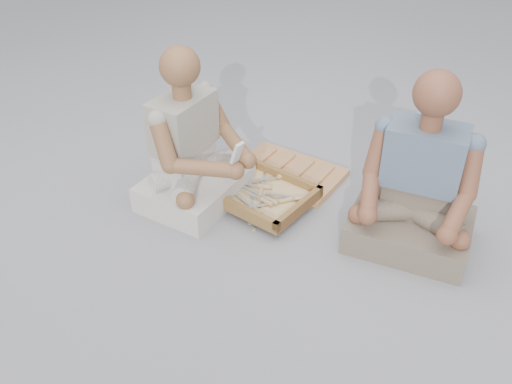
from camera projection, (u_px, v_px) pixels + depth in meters
The scene contains 26 objects.
ground at pixel (240, 258), 2.56m from camera, with size 60.00×60.00×0.00m, color gray.
carved_panel at pixel (289, 172), 3.10m from camera, with size 0.55×0.37×0.04m, color #A56D40.
tool_tray at pixel (261, 194), 2.87m from camera, with size 0.54×0.45×0.06m.
chisel_0 at pixel (254, 208), 2.75m from camera, with size 0.21×0.10×0.02m.
chisel_1 at pixel (269, 199), 2.81m from camera, with size 0.22×0.06×0.02m.
chisel_2 at pixel (280, 176), 2.96m from camera, with size 0.16×0.18×0.02m.
chisel_3 at pixel (261, 190), 2.87m from camera, with size 0.10×0.21×0.02m.
chisel_4 at pixel (254, 213), 2.73m from camera, with size 0.14×0.19×0.02m.
chisel_5 at pixel (281, 201), 2.79m from camera, with size 0.16×0.18×0.02m.
chisel_6 at pixel (261, 186), 2.90m from camera, with size 0.21×0.09×0.02m.
chisel_7 at pixel (258, 181), 2.95m from camera, with size 0.13×0.20×0.02m.
chisel_8 at pixel (297, 198), 2.80m from camera, with size 0.22×0.08×0.02m.
chisel_9 at pixel (264, 200), 2.79m from camera, with size 0.22×0.06×0.02m.
wood_chip_0 at pixel (267, 179), 3.07m from camera, with size 0.02×0.01×0.00m, color #DBC681.
wood_chip_1 at pixel (243, 214), 2.82m from camera, with size 0.02×0.01×0.00m, color #DBC681.
wood_chip_2 at pixel (280, 218), 2.79m from camera, with size 0.02×0.01×0.00m, color #DBC681.
wood_chip_3 at pixel (250, 223), 2.76m from camera, with size 0.02×0.01×0.00m, color #DBC681.
wood_chip_4 at pixel (226, 205), 2.88m from camera, with size 0.02×0.01×0.00m, color #DBC681.
wood_chip_5 at pixel (284, 224), 2.76m from camera, with size 0.02×0.01×0.00m, color #DBC681.
wood_chip_6 at pixel (254, 229), 2.72m from camera, with size 0.02×0.01×0.00m, color #DBC681.
wood_chip_7 at pixel (198, 194), 2.96m from camera, with size 0.02×0.01×0.00m, color #DBC681.
wood_chip_8 at pixel (270, 196), 2.94m from camera, with size 0.02×0.01×0.00m, color #DBC681.
wood_chip_9 at pixel (301, 211), 2.84m from camera, with size 0.02×0.01×0.00m, color #DBC681.
craftsman at pixel (192, 152), 2.78m from camera, with size 0.53×0.52×0.81m.
companion at pixel (417, 191), 2.51m from camera, with size 0.58×0.49×0.83m.
mobile_phone at pixel (237, 153), 2.54m from camera, with size 0.06×0.05×0.11m.
Camera 1 is at (1.04, -1.61, 1.72)m, focal length 40.00 mm.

